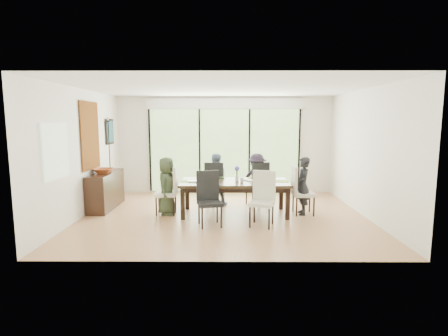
{
  "coord_description": "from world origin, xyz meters",
  "views": [
    {
      "loc": [
        0.05,
        -7.34,
        2.03
      ],
      "look_at": [
        0.0,
        0.25,
        1.0
      ],
      "focal_mm": 28.0,
      "sensor_mm": 36.0,
      "label": 1
    }
  ],
  "objects_px": {
    "table_top": "(235,183)",
    "chair_left_end": "(166,190)",
    "chair_near_right": "(262,199)",
    "chair_right_end": "(304,190)",
    "chair_near_left": "(210,199)",
    "sideboard": "(106,190)",
    "chair_far_left": "(215,183)",
    "vase": "(237,178)",
    "bowl": "(104,171)",
    "laptop": "(195,181)",
    "cup_b": "(242,180)",
    "chair_far_right": "(257,183)",
    "person_right_end": "(303,186)",
    "person_far_left": "(215,179)",
    "cup_c": "(271,178)",
    "person_left_end": "(167,186)",
    "cup_a": "(203,178)",
    "person_far_right": "(257,180)"
  },
  "relations": [
    {
      "from": "chair_far_right",
      "to": "cup_c",
      "type": "bearing_deg",
      "value": 87.74
    },
    {
      "from": "chair_left_end",
      "to": "chair_right_end",
      "type": "distance_m",
      "value": 3.0
    },
    {
      "from": "table_top",
      "to": "chair_far_left",
      "type": "xyz_separation_m",
      "value": [
        -0.45,
        0.85,
        -0.17
      ]
    },
    {
      "from": "laptop",
      "to": "cup_b",
      "type": "height_order",
      "value": "cup_b"
    },
    {
      "from": "chair_near_right",
      "to": "person_far_left",
      "type": "relative_size",
      "value": 0.85
    },
    {
      "from": "chair_left_end",
      "to": "cup_b",
      "type": "relative_size",
      "value": 11.0
    },
    {
      "from": "chair_far_left",
      "to": "chair_far_right",
      "type": "relative_size",
      "value": 1.0
    },
    {
      "from": "chair_near_right",
      "to": "person_left_end",
      "type": "relative_size",
      "value": 0.85
    },
    {
      "from": "chair_near_right",
      "to": "person_left_end",
      "type": "xyz_separation_m",
      "value": [
        -1.98,
        0.87,
        0.09
      ]
    },
    {
      "from": "person_far_left",
      "to": "cup_b",
      "type": "height_order",
      "value": "person_far_left"
    },
    {
      "from": "table_top",
      "to": "person_right_end",
      "type": "relative_size",
      "value": 1.86
    },
    {
      "from": "chair_far_right",
      "to": "person_far_left",
      "type": "bearing_deg",
      "value": -19.55
    },
    {
      "from": "cup_b",
      "to": "person_right_end",
      "type": "bearing_deg",
      "value": 4.3
    },
    {
      "from": "cup_b",
      "to": "bowl",
      "type": "xyz_separation_m",
      "value": [
        -3.14,
        0.54,
        0.12
      ]
    },
    {
      "from": "chair_left_end",
      "to": "chair_near_right",
      "type": "xyz_separation_m",
      "value": [
        2.0,
        -0.87,
        0.0
      ]
    },
    {
      "from": "table_top",
      "to": "chair_left_end",
      "type": "distance_m",
      "value": 1.51
    },
    {
      "from": "table_top",
      "to": "chair_left_end",
      "type": "xyz_separation_m",
      "value": [
        -1.5,
        -0.0,
        -0.17
      ]
    },
    {
      "from": "person_right_end",
      "to": "person_far_left",
      "type": "relative_size",
      "value": 1.0
    },
    {
      "from": "person_right_end",
      "to": "bowl",
      "type": "xyz_separation_m",
      "value": [
        -4.47,
        0.44,
        0.27
      ]
    },
    {
      "from": "chair_far_left",
      "to": "bowl",
      "type": "distance_m",
      "value": 2.6
    },
    {
      "from": "cup_c",
      "to": "sideboard",
      "type": "xyz_separation_m",
      "value": [
        -3.79,
        0.44,
        -0.36
      ]
    },
    {
      "from": "chair_near_right",
      "to": "chair_right_end",
      "type": "bearing_deg",
      "value": 59.04
    },
    {
      "from": "chair_left_end",
      "to": "chair_near_right",
      "type": "height_order",
      "value": "same"
    },
    {
      "from": "cup_c",
      "to": "bowl",
      "type": "relative_size",
      "value": 0.27
    },
    {
      "from": "sideboard",
      "to": "person_left_end",
      "type": "bearing_deg",
      "value": -19.59
    },
    {
      "from": "chair_near_right",
      "to": "sideboard",
      "type": "xyz_separation_m",
      "value": [
        -3.49,
        1.41,
        -0.11
      ]
    },
    {
      "from": "person_far_right",
      "to": "person_right_end",
      "type": "bearing_deg",
      "value": 152.08
    },
    {
      "from": "person_right_end",
      "to": "laptop",
      "type": "bearing_deg",
      "value": -86.32
    },
    {
      "from": "table_top",
      "to": "person_far_left",
      "type": "distance_m",
      "value": 0.95
    },
    {
      "from": "chair_right_end",
      "to": "cup_c",
      "type": "bearing_deg",
      "value": 81.11
    },
    {
      "from": "person_far_right",
      "to": "vase",
      "type": "bearing_deg",
      "value": 71.17
    },
    {
      "from": "table_top",
      "to": "cup_b",
      "type": "relative_size",
      "value": 24.0
    },
    {
      "from": "person_right_end",
      "to": "vase",
      "type": "relative_size",
      "value": 10.75
    },
    {
      "from": "chair_left_end",
      "to": "sideboard",
      "type": "relative_size",
      "value": 0.72
    },
    {
      "from": "person_left_end",
      "to": "cup_b",
      "type": "relative_size",
      "value": 12.9
    },
    {
      "from": "chair_right_end",
      "to": "chair_far_right",
      "type": "height_order",
      "value": "same"
    },
    {
      "from": "chair_far_right",
      "to": "cup_b",
      "type": "height_order",
      "value": "chair_far_right"
    },
    {
      "from": "chair_far_left",
      "to": "vase",
      "type": "bearing_deg",
      "value": 128.81
    },
    {
      "from": "person_far_right",
      "to": "sideboard",
      "type": "relative_size",
      "value": 0.84
    },
    {
      "from": "chair_left_end",
      "to": "person_far_left",
      "type": "relative_size",
      "value": 0.85
    },
    {
      "from": "chair_near_left",
      "to": "vase",
      "type": "bearing_deg",
      "value": 45.28
    },
    {
      "from": "laptop",
      "to": "person_far_right",
      "type": "bearing_deg",
      "value": 26.88
    },
    {
      "from": "chair_far_right",
      "to": "bowl",
      "type": "distance_m",
      "value": 3.58
    },
    {
      "from": "person_right_end",
      "to": "person_left_end",
      "type": "bearing_deg",
      "value": -88.78
    },
    {
      "from": "vase",
      "to": "cup_b",
      "type": "relative_size",
      "value": 1.2
    },
    {
      "from": "table_top",
      "to": "person_right_end",
      "type": "xyz_separation_m",
      "value": [
        1.48,
        -0.0,
        -0.07
      ]
    },
    {
      "from": "sideboard",
      "to": "vase",
      "type": "bearing_deg",
      "value": -9.12
    },
    {
      "from": "cup_a",
      "to": "person_left_end",
      "type": "bearing_deg",
      "value": -169.11
    },
    {
      "from": "chair_left_end",
      "to": "chair_near_left",
      "type": "xyz_separation_m",
      "value": [
        1.0,
        -0.87,
        0.0
      ]
    },
    {
      "from": "table_top",
      "to": "chair_near_left",
      "type": "height_order",
      "value": "chair_near_left"
    }
  ]
}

